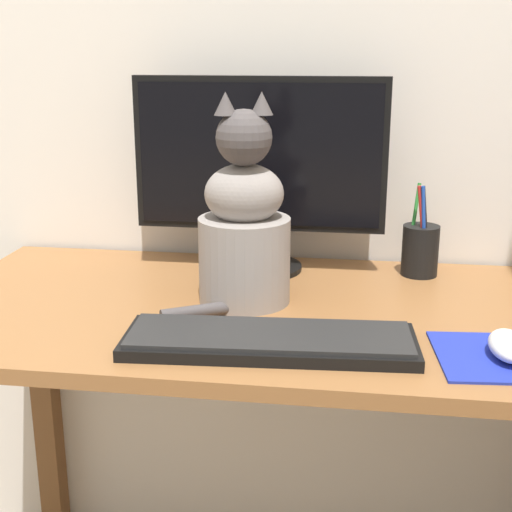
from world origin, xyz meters
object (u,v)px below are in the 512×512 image
object	(u,v)px
cat	(244,227)
pen_cup	(420,249)
monitor	(259,167)
keyboard	(269,340)
computer_mouse_right	(509,346)

from	to	relation	value
cat	pen_cup	xyz separation A→B (m)	(0.31, 0.20, -0.08)
monitor	pen_cup	distance (m)	0.35
monitor	keyboard	size ratio (longest dim) A/B	1.11
monitor	cat	distance (m)	0.20
monitor	cat	size ratio (longest dim) A/B	1.35
keyboard	pen_cup	bearing A→B (deg)	54.47
monitor	pen_cup	bearing A→B (deg)	1.98
monitor	keyboard	distance (m)	0.43
keyboard	cat	xyz separation A→B (m)	(-0.07, 0.19, 0.12)
cat	computer_mouse_right	bearing A→B (deg)	-34.11
monitor	computer_mouse_right	distance (m)	0.59
keyboard	computer_mouse_right	xyz separation A→B (m)	(0.34, 0.01, 0.01)
keyboard	computer_mouse_right	size ratio (longest dim) A/B	4.37
keyboard	computer_mouse_right	distance (m)	0.34
computer_mouse_right	pen_cup	world-z (taller)	pen_cup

